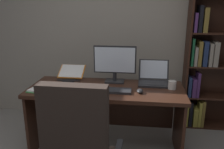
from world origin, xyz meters
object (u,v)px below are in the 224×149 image
object	(u,v)px
monitor	(115,64)
open_binder	(53,90)
keyboard	(111,90)
reading_stand_with_book	(71,73)
computer_mouse	(140,91)
bookshelf	(213,52)
coffee_mug	(172,85)
notepad	(84,88)
laptop	(154,79)
pen	(85,87)
desk	(107,102)

from	to	relation	value
monitor	open_binder	size ratio (longest dim) A/B	0.92
keyboard	reading_stand_with_book	size ratio (longest dim) A/B	1.35
computer_mouse	reading_stand_with_book	world-z (taller)	reading_stand_with_book
bookshelf	monitor	xyz separation A→B (m)	(-1.22, -0.52, -0.07)
reading_stand_with_book	coffee_mug	bearing A→B (deg)	-10.79
coffee_mug	open_binder	bearing A→B (deg)	-170.28
monitor	coffee_mug	bearing A→B (deg)	-14.20
bookshelf	open_binder	distance (m)	2.06
computer_mouse	keyboard	bearing A→B (deg)	180.00
notepad	laptop	bearing A→B (deg)	19.59
computer_mouse	pen	bearing A→B (deg)	173.72
laptop	pen	distance (m)	0.80
laptop	reading_stand_with_book	xyz separation A→B (m)	(-1.00, 0.05, 0.02)
laptop	computer_mouse	xyz separation A→B (m)	(-0.15, -0.34, -0.03)
pen	reading_stand_with_book	bearing A→B (deg)	127.46
desk	keyboard	size ratio (longest dim) A/B	4.03
desk	laptop	world-z (taller)	laptop
bookshelf	keyboard	xyz separation A→B (m)	(-1.22, -0.85, -0.28)
keyboard	open_binder	xyz separation A→B (m)	(-0.61, -0.05, -0.00)
computer_mouse	notepad	size ratio (longest dim) A/B	0.50
keyboard	coffee_mug	bearing A→B (deg)	14.41
keyboard	notepad	size ratio (longest dim) A/B	2.00
keyboard	computer_mouse	bearing A→B (deg)	0.00
monitor	desk	bearing A→B (deg)	-117.38
laptop	notepad	world-z (taller)	laptop
monitor	notepad	size ratio (longest dim) A/B	2.34
monitor	computer_mouse	bearing A→B (deg)	-47.54
bookshelf	laptop	distance (m)	0.95
monitor	reading_stand_with_book	distance (m)	0.57
keyboard	open_binder	distance (m)	0.61
bookshelf	notepad	xyz separation A→B (m)	(-1.53, -0.78, -0.29)
pen	coffee_mug	world-z (taller)	coffee_mug
desk	open_binder	size ratio (longest dim) A/B	3.15
computer_mouse	coffee_mug	size ratio (longest dim) A/B	1.16
notepad	bookshelf	bearing A→B (deg)	27.15
reading_stand_with_book	pen	xyz separation A→B (m)	(0.25, -0.33, -0.06)
open_binder	desk	bearing A→B (deg)	34.79
bookshelf	pen	size ratio (longest dim) A/B	15.40
open_binder	notepad	bearing A→B (deg)	32.01
monitor	computer_mouse	xyz separation A→B (m)	(0.30, -0.33, -0.20)
laptop	pen	size ratio (longest dim) A/B	2.51
monitor	reading_stand_with_book	world-z (taller)	monitor
computer_mouse	notepad	bearing A→B (deg)	173.93
desk	monitor	bearing A→B (deg)	62.62
computer_mouse	laptop	bearing A→B (deg)	65.60
laptop	desk	bearing A→B (deg)	-164.16
pen	open_binder	bearing A→B (deg)	-160.14
reading_stand_with_book	open_binder	distance (m)	0.45
open_binder	coffee_mug	bearing A→B (deg)	20.67
keyboard	coffee_mug	distance (m)	0.66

